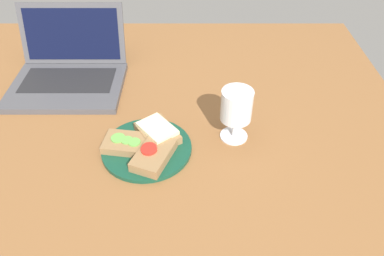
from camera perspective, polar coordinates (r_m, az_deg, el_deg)
The scene contains 7 objects.
wooden_table at distance 96.04cm, azimuth -5.92°, elevation -3.09°, with size 140.00×140.00×3.00cm, color brown.
plate at distance 93.26cm, azimuth -6.78°, elevation -3.09°, with size 22.28×22.28×1.03cm, color #144733.
sandwich_with_tomato at distance 88.81cm, azimuth -5.77°, elevation -4.06°, with size 11.00×13.66×3.06cm.
sandwich_with_cheese at distance 94.57cm, azimuth -5.14°, elevation -0.58°, with size 12.69×13.80×3.16cm.
sandwich_with_cucumber at distance 93.01cm, azimuth -9.72°, elevation -2.28°, with size 12.43×9.04×2.35cm.
wine_glass at distance 91.29cm, azimuth 6.93°, elevation 3.11°, with size 7.76×7.76×14.06cm.
laptop at distance 120.92cm, azimuth -18.15°, elevation 8.16°, with size 33.13×30.36×19.92cm.
Camera 1 is at (10.10, -69.19, 67.34)cm, focal length 35.00 mm.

